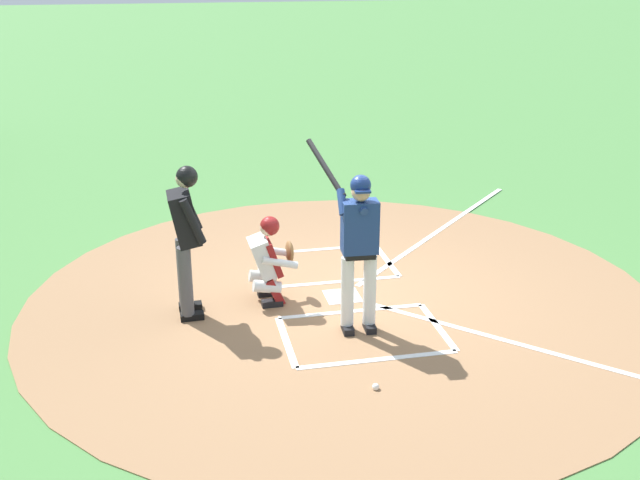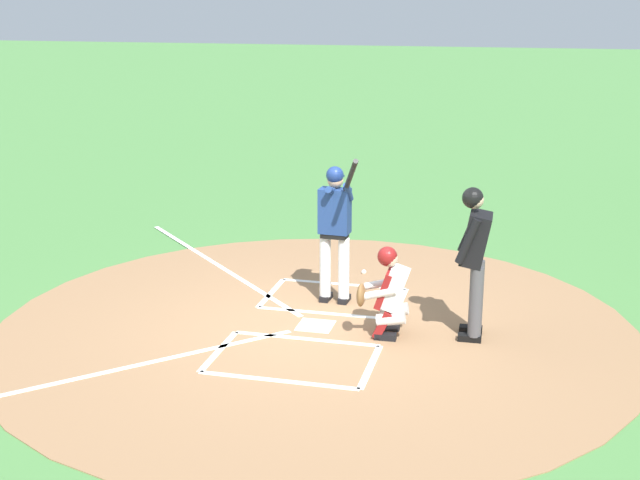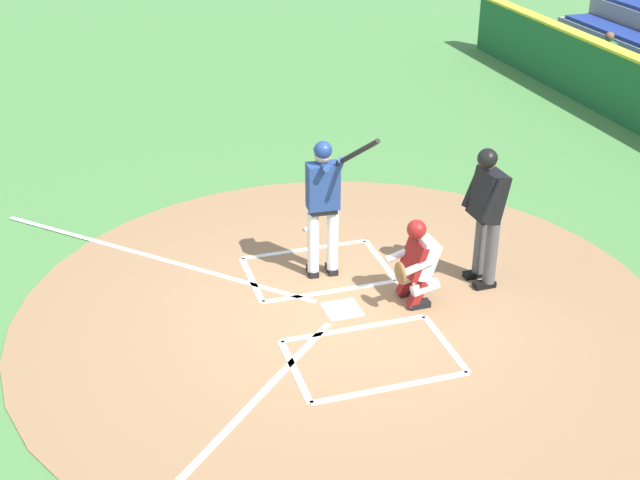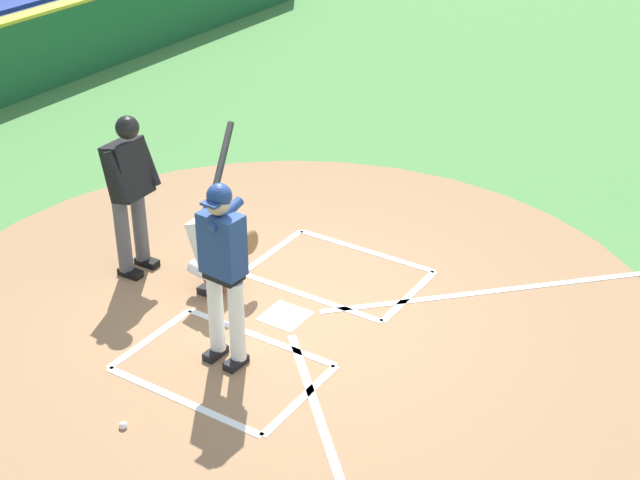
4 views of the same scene
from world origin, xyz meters
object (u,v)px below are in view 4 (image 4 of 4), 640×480
object	(u,v)px
baseball	(123,425)
catcher	(217,241)
plate_umpire	(129,184)
batter	(223,260)

from	to	relation	value
baseball	catcher	bearing A→B (deg)	-162.16
catcher	plate_umpire	distance (m)	1.13
batter	baseball	size ratio (longest dim) A/B	28.76
baseball	plate_umpire	bearing A→B (deg)	-140.36
batter	catcher	bearing A→B (deg)	-138.14
batter	plate_umpire	xyz separation A→B (m)	(-0.79, -1.88, -0.02)
plate_umpire	baseball	size ratio (longest dim) A/B	25.20
catcher	baseball	xyz separation A→B (m)	(2.29, 0.74, -0.55)
batter	catcher	xyz separation A→B (m)	(-0.98, -0.88, -0.51)
plate_umpire	baseball	world-z (taller)	plate_umpire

